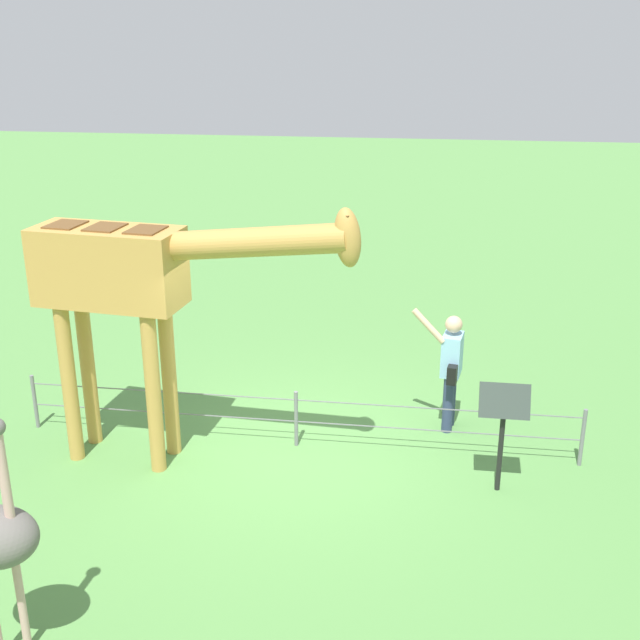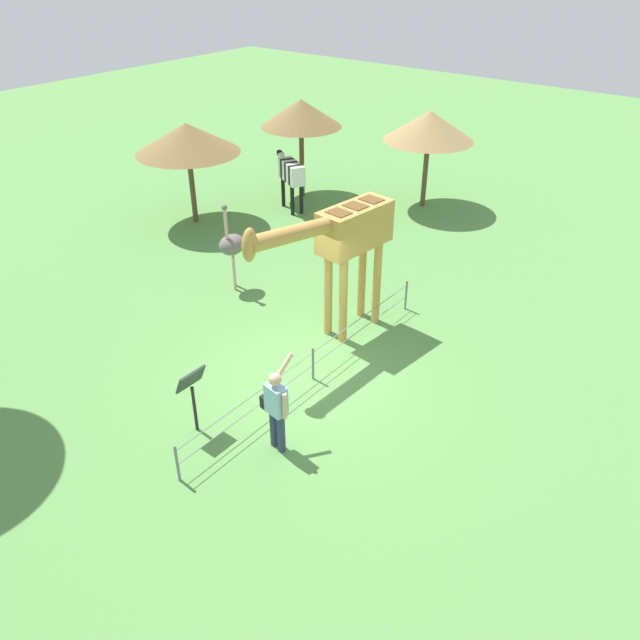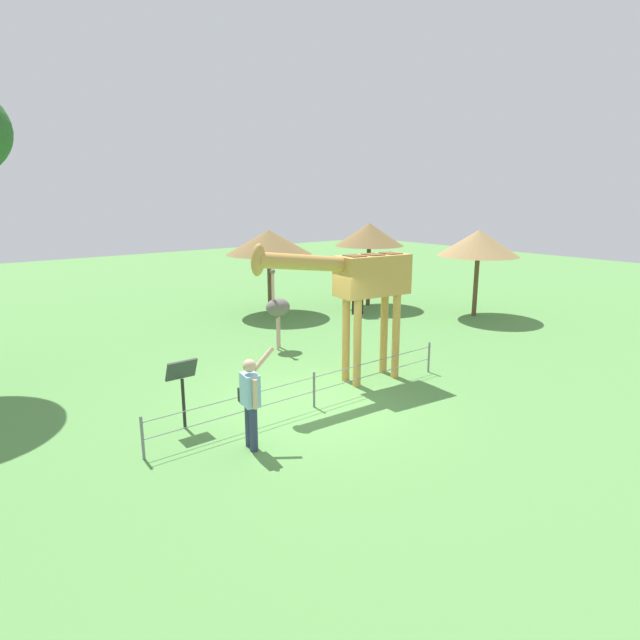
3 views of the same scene
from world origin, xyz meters
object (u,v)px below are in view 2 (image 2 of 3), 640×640
ostrich (232,245)px  info_sign (192,388)px  giraffe (344,238)px  shade_hut_far (187,138)px  shade_hut_near (301,113)px  shade_hut_aside (429,126)px  zebra (291,174)px  visitor (276,406)px

ostrich → info_sign: (4.24, 3.22, -0.23)m
giraffe → shade_hut_far: giraffe is taller
ostrich → shade_hut_near: size_ratio=0.71×
giraffe → shade_hut_aside: giraffe is taller
zebra → giraffe: bearing=49.0°
giraffe → shade_hut_near: 8.65m
ostrich → info_sign: ostrich is taller
shade_hut_near → shade_hut_aside: shade_hut_near is taller
zebra → shade_hut_far: (2.59, -1.67, 1.39)m
visitor → zebra: bearing=-140.9°
giraffe → visitor: (3.66, 1.31, -1.38)m
info_sign → shade_hut_far: bearing=-132.3°
shade_hut_near → info_sign: size_ratio=2.39×
zebra → shade_hut_near: size_ratio=0.55×
giraffe → shade_hut_near: (-6.07, -6.15, 0.43)m
shade_hut_near → shade_hut_far: (3.75, -1.16, -0.16)m
visitor → ostrich: (-3.67, -4.66, 0.27)m
giraffe → zebra: giraffe is taller
shade_hut_near → shade_hut_aside: 4.05m
giraffe → visitor: giraffe is taller
giraffe → shade_hut_aside: (-7.76, -2.47, 0.28)m
visitor → shade_hut_aside: 12.14m
giraffe → shade_hut_far: (-2.31, -7.31, 0.27)m
giraffe → ostrich: bearing=-90.2°
shade_hut_near → shade_hut_aside: bearing=114.7°
shade_hut_aside → zebra: bearing=-48.0°
zebra → info_sign: (9.13, 5.51, -0.21)m
shade_hut_aside → info_sign: (11.98, 2.34, -1.61)m
giraffe → visitor: bearing=19.7°
ostrich → shade_hut_aside: shade_hut_aside is taller
shade_hut_far → shade_hut_aside: (-5.44, 4.84, 0.01)m
shade_hut_far → visitor: bearing=55.3°
giraffe → zebra: size_ratio=2.22×
visitor → shade_hut_near: bearing=-142.5°
ostrich → shade_hut_near: (-6.05, -2.80, 1.54)m
giraffe → ostrich: size_ratio=1.71×
giraffe → info_sign: (4.22, -0.13, -1.34)m
ostrich → shade_hut_far: (-2.30, -3.96, 1.38)m
giraffe → shade_hut_near: size_ratio=1.22×
visitor → zebra: size_ratio=0.98×
visitor → shade_hut_far: size_ratio=0.56×
shade_hut_aside → shade_hut_far: bearing=-41.6°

